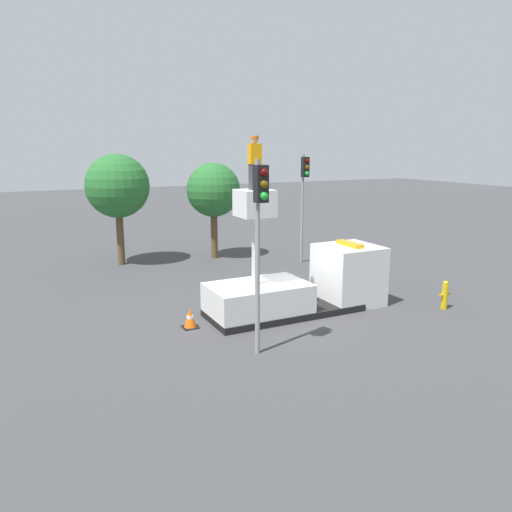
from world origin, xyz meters
TOP-DOWN VIEW (x-y plane):
  - ground_plane at (0.00, 0.00)m, footprint 120.00×120.00m
  - bucket_truck at (0.75, 0.00)m, footprint 6.69×2.22m
  - worker at (-1.19, 0.00)m, footprint 0.40×0.26m
  - traffic_light_pole at (-2.47, -2.89)m, footprint 0.34×0.57m
  - traffic_light_across at (4.89, 6.68)m, footprint 0.34×0.57m
  - fire_hydrant at (5.57, -2.20)m, footprint 0.47×0.23m
  - traffic_cone_rear at (-3.53, 0.12)m, footprint 0.51×0.51m
  - tree_left_bg at (-3.66, 10.44)m, footprint 3.17×3.17m
  - tree_right_bg at (1.20, 9.77)m, footprint 2.84×2.84m

SIDE VIEW (x-z plane):
  - ground_plane at x=0.00m, z-range 0.00..0.00m
  - traffic_cone_rear at x=-3.53m, z-range -0.02..0.65m
  - fire_hydrant at x=5.57m, z-range -0.01..1.07m
  - bucket_truck at x=0.75m, z-range -1.30..3.21m
  - tree_right_bg at x=1.20m, z-range 1.09..6.19m
  - traffic_light_across at x=4.89m, z-range 1.15..6.71m
  - traffic_light_pole at x=-2.47m, z-range 1.15..6.72m
  - tree_left_bg at x=-3.66m, z-range 1.18..6.76m
  - worker at x=-1.19m, z-range 4.51..6.26m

